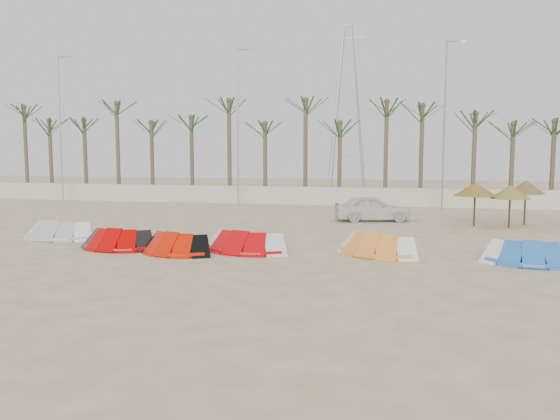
% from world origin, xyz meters
% --- Properties ---
extents(ground, '(120.00, 120.00, 0.00)m').
position_xyz_m(ground, '(0.00, 0.00, 0.00)').
color(ground, beige).
rests_on(ground, ground).
extents(boundary_wall, '(60.00, 0.30, 1.30)m').
position_xyz_m(boundary_wall, '(0.00, 22.00, 0.65)').
color(boundary_wall, beige).
rests_on(boundary_wall, ground).
extents(palm_line, '(52.00, 4.00, 7.70)m').
position_xyz_m(palm_line, '(0.67, 23.50, 6.44)').
color(palm_line, brown).
rests_on(palm_line, ground).
extents(lamp_a, '(1.25, 0.14, 11.00)m').
position_xyz_m(lamp_a, '(-19.96, 20.00, 5.77)').
color(lamp_a, '#A5A8AD').
rests_on(lamp_a, ground).
extents(lamp_b, '(1.25, 0.14, 11.00)m').
position_xyz_m(lamp_b, '(-5.96, 20.00, 5.77)').
color(lamp_b, '#A5A8AD').
rests_on(lamp_b, ground).
extents(lamp_c, '(1.25, 0.14, 11.00)m').
position_xyz_m(lamp_c, '(8.04, 20.00, 5.77)').
color(lamp_c, '#A5A8AD').
rests_on(lamp_c, ground).
extents(pylon, '(3.00, 3.00, 14.00)m').
position_xyz_m(pylon, '(1.00, 28.00, 0.00)').
color(pylon, '#A5A8AD').
rests_on(pylon, ground).
extents(kite_grey, '(3.35, 1.70, 0.90)m').
position_xyz_m(kite_grey, '(-9.64, 4.24, 0.42)').
color(kite_grey, '#AFB1B2').
rests_on(kite_grey, ground).
extents(kite_red_left, '(3.18, 1.67, 0.90)m').
position_xyz_m(kite_red_left, '(-5.79, 2.47, 0.42)').
color(kite_red_left, '#BF0100').
rests_on(kite_red_left, ground).
extents(kite_red_mid, '(3.30, 2.15, 0.90)m').
position_xyz_m(kite_red_mid, '(-3.18, 2.00, 0.42)').
color(kite_red_mid, red).
rests_on(kite_red_mid, ground).
extents(kite_red_right, '(3.77, 2.33, 0.90)m').
position_xyz_m(kite_red_right, '(-0.73, 2.97, 0.42)').
color(kite_red_right, red).
rests_on(kite_red_right, ground).
extents(kite_orange, '(3.71, 2.74, 0.90)m').
position_xyz_m(kite_orange, '(4.27, 3.34, 0.42)').
color(kite_orange, orange).
rests_on(kite_orange, ground).
extents(kite_blue, '(3.24, 1.80, 0.90)m').
position_xyz_m(kite_blue, '(9.55, 2.69, 0.42)').
color(kite_blue, blue).
rests_on(kite_blue, ground).
extents(parasol_left, '(2.19, 2.19, 2.28)m').
position_xyz_m(parasol_left, '(9.00, 12.25, 1.92)').
color(parasol_left, '#4C331E').
rests_on(parasol_left, ground).
extents(parasol_mid, '(1.97, 1.97, 2.18)m').
position_xyz_m(parasol_mid, '(10.67, 12.06, 1.83)').
color(parasol_mid, '#4C331E').
rests_on(parasol_mid, ground).
extents(parasol_right, '(1.93, 1.93, 2.36)m').
position_xyz_m(parasol_right, '(11.68, 13.35, 2.00)').
color(parasol_right, '#4C331E').
rests_on(parasol_right, ground).
extents(car, '(4.48, 2.67, 1.43)m').
position_xyz_m(car, '(3.73, 13.26, 0.71)').
color(car, white).
rests_on(car, ground).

